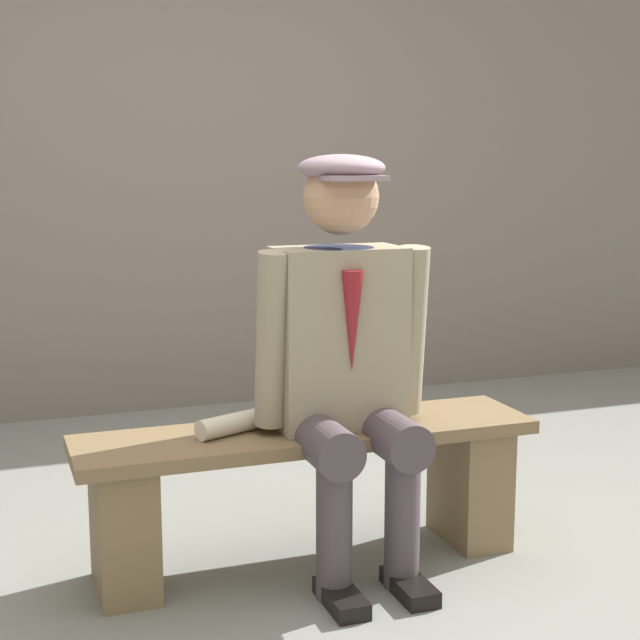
{
  "coord_description": "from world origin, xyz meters",
  "views": [
    {
      "loc": [
        0.97,
        2.8,
        1.32
      ],
      "look_at": [
        -0.04,
        0.0,
        0.81
      ],
      "focal_mm": 53.53,
      "sensor_mm": 36.0,
      "label": 1
    }
  ],
  "objects": [
    {
      "name": "ground_plane",
      "position": [
        0.0,
        0.0,
        0.0
      ],
      "size": [
        30.0,
        30.0,
        0.0
      ],
      "primitive_type": "plane",
      "color": "slate"
    },
    {
      "name": "bench",
      "position": [
        0.0,
        0.0,
        0.29
      ],
      "size": [
        1.49,
        0.37,
        0.46
      ],
      "color": "brown",
      "rests_on": "ground"
    },
    {
      "name": "seated_man",
      "position": [
        -0.1,
        0.06,
        0.73
      ],
      "size": [
        0.57,
        0.56,
        1.33
      ],
      "color": "gray",
      "rests_on": "ground"
    },
    {
      "name": "rolled_magazine",
      "position": [
        0.23,
        -0.02,
        0.49
      ],
      "size": [
        0.27,
        0.16,
        0.07
      ],
      "primitive_type": "cylinder",
      "rotation": [
        0.0,
        1.57,
        0.38
      ],
      "color": "beige",
      "rests_on": "bench"
    },
    {
      "name": "stadium_wall",
      "position": [
        0.0,
        -2.21,
        1.29
      ],
      "size": [
        12.0,
        0.24,
        2.58
      ],
      "primitive_type": "cube",
      "color": "#70665D",
      "rests_on": "ground"
    }
  ]
}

